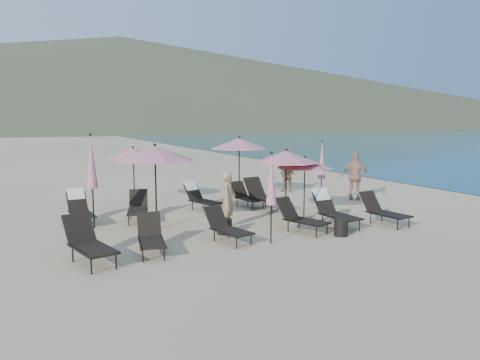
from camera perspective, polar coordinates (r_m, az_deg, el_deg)
name	(u,v)px	position (r m, az deg, el deg)	size (l,w,h in m)	color
ground	(305,232)	(13.60, 7.87, -6.27)	(800.00, 800.00, 0.00)	#D6BA8C
volcanic_headland	(138,82)	(324.13, -12.35, 11.54)	(690.00, 690.00, 55.00)	brown
lounger_0	(89,242)	(11.12, -17.98, -7.21)	(1.04, 1.86, 1.01)	black
lounger_1	(151,236)	(11.55, -10.82, -6.73)	(0.87, 1.62, 0.88)	black
lounger_2	(227,227)	(12.36, -1.63, -5.69)	(0.90, 1.59, 0.87)	black
lounger_3	(300,217)	(13.51, 7.37, -4.49)	(1.08, 1.70, 0.92)	black
lounger_4	(333,209)	(14.37, 11.26, -3.51)	(0.69, 1.75, 1.07)	black
lounger_5	(383,210)	(14.99, 17.04, -3.53)	(0.79, 1.68, 0.94)	black
lounger_6	(80,208)	(15.28, -18.96, -3.21)	(0.69, 1.67, 1.02)	black
lounger_7	(138,207)	(15.22, -12.34, -3.25)	(1.02, 1.69, 0.91)	black
lounger_8	(200,197)	(16.61, -4.89, -2.04)	(1.01, 1.68, 0.99)	black
lounger_9	(264,195)	(16.76, 2.92, -1.84)	(0.92, 1.92, 1.06)	black
lounger_10	(246,196)	(17.10, 0.75, -1.93)	(0.80, 1.60, 0.88)	black
umbrella_open_0	(155,153)	(13.68, -10.32, 3.21)	(2.34, 2.34, 2.52)	black
umbrella_open_1	(286,157)	(15.04, 5.67, 2.84)	(2.11, 2.11, 2.27)	black
umbrella_open_2	(305,163)	(15.35, 7.91, 2.08)	(1.88, 1.88, 2.02)	black
umbrella_open_3	(133,153)	(17.85, -12.89, 3.22)	(2.04, 2.04, 2.20)	black
umbrella_open_4	(239,144)	(18.61, -0.10, 4.47)	(2.34, 2.34, 2.52)	black
umbrella_closed_0	(271,180)	(11.97, 3.85, 0.01)	(0.28, 0.28, 2.40)	black
umbrella_closed_1	(322,161)	(17.18, 9.95, 2.32)	(0.29, 0.29, 2.44)	black
umbrella_closed_2	(91,163)	(14.29, -17.65, 2.04)	(0.33, 0.33, 2.80)	black
side_table_0	(224,226)	(13.21, -1.92, -5.66)	(0.43, 0.43, 0.43)	black
side_table_1	(341,228)	(13.27, 12.20, -5.71)	(0.39, 0.39, 0.46)	black
beachgoer_a	(229,199)	(13.90, -1.40, -2.37)	(0.61, 0.40, 1.68)	#A48259
beachgoer_b	(288,175)	(20.55, 5.85, 0.63)	(0.74, 0.58, 1.53)	#9E6E51
beachgoer_c	(355,176)	(18.98, 13.90, 0.44)	(1.11, 0.46, 1.90)	tan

